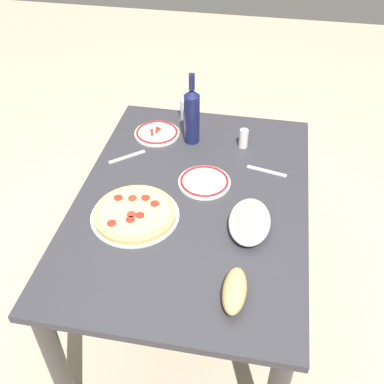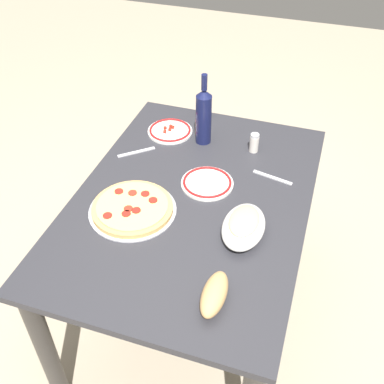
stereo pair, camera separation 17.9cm
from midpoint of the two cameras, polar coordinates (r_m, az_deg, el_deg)
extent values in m
plane|color=tan|center=(2.35, -2.24, -14.14)|extent=(8.00, 8.00, 0.00)
cube|color=#2D2D33|center=(1.82, -2.81, -1.19)|extent=(1.28, 0.90, 0.03)
cylinder|color=#33302D|center=(2.46, 9.33, 0.29)|extent=(0.07, 0.07, 0.69)
cylinder|color=#33302D|center=(1.88, -19.01, -19.74)|extent=(0.07, 0.07, 0.69)
cylinder|color=#33302D|center=(2.56, -8.20, 2.37)|extent=(0.07, 0.07, 0.69)
cylinder|color=#B7B7BC|center=(1.75, -9.93, -3.02)|extent=(0.33, 0.33, 0.01)
cylinder|color=tan|center=(1.75, -9.98, -2.73)|extent=(0.31, 0.31, 0.02)
cylinder|color=#EACC75|center=(1.74, -10.02, -2.45)|extent=(0.27, 0.27, 0.01)
cylinder|color=maroon|center=(1.80, -11.90, -0.81)|extent=(0.03, 0.03, 0.00)
cylinder|color=maroon|center=(1.71, -9.43, -2.97)|extent=(0.03, 0.03, 0.00)
cylinder|color=#B22D1E|center=(1.72, -10.45, -2.85)|extent=(0.03, 0.03, 0.00)
cylinder|color=maroon|center=(1.75, -7.54, -1.54)|extent=(0.03, 0.03, 0.00)
cylinder|color=maroon|center=(1.70, -10.61, -3.48)|extent=(0.03, 0.03, 0.00)
cylinder|color=maroon|center=(1.70, -12.87, -3.90)|extent=(0.03, 0.03, 0.00)
cylinder|color=#B22D1E|center=(1.79, -10.20, -0.86)|extent=(0.03, 0.03, 0.00)
cylinder|color=maroon|center=(1.78, -8.62, -0.83)|extent=(0.03, 0.03, 0.00)
ellipsoid|color=white|center=(1.66, 4.07, -3.79)|extent=(0.24, 0.15, 0.07)
ellipsoid|color=#AD2819|center=(1.66, 4.09, -3.49)|extent=(0.20, 0.12, 0.03)
ellipsoid|color=#EFD684|center=(1.64, 4.12, -3.04)|extent=(0.17, 0.11, 0.02)
cylinder|color=#141942|center=(2.06, -2.54, 8.88)|extent=(0.07, 0.07, 0.23)
cone|color=#141942|center=(1.99, -2.65, 12.04)|extent=(0.07, 0.07, 0.03)
cylinder|color=#141942|center=(1.97, -2.70, 13.32)|extent=(0.03, 0.03, 0.07)
cylinder|color=silver|center=(2.26, -2.85, 10.16)|extent=(0.07, 0.07, 0.10)
cylinder|color=white|center=(2.17, -6.71, 7.09)|extent=(0.21, 0.21, 0.01)
torus|color=red|center=(2.17, -6.72, 7.26)|extent=(0.19, 0.19, 0.01)
cube|color=#AD2819|center=(2.18, -7.35, 7.45)|extent=(0.01, 0.01, 0.01)
cube|color=#AD2819|center=(2.19, -6.69, 7.73)|extent=(0.01, 0.01, 0.01)
cube|color=#AD2819|center=(2.15, -7.34, 6.99)|extent=(0.01, 0.01, 0.01)
cube|color=#AD2819|center=(2.16, -6.75, 7.31)|extent=(0.01, 0.01, 0.01)
cube|color=#AD2819|center=(2.18, -6.41, 7.62)|extent=(0.01, 0.01, 0.01)
cylinder|color=white|center=(1.87, -1.20, 1.09)|extent=(0.21, 0.21, 0.01)
torus|color=red|center=(1.87, -1.20, 1.28)|extent=(0.20, 0.20, 0.01)
ellipsoid|color=tan|center=(1.46, 1.71, -12.23)|extent=(0.18, 0.08, 0.07)
cylinder|color=silver|center=(2.06, 3.90, 6.37)|extent=(0.04, 0.04, 0.07)
cylinder|color=#B7B7BC|center=(2.04, 3.95, 7.38)|extent=(0.04, 0.04, 0.01)
cube|color=#B7B7BC|center=(1.94, 6.60, 2.47)|extent=(0.05, 0.17, 0.00)
cube|color=#B7B7BC|center=(2.05, -10.51, 4.18)|extent=(0.12, 0.14, 0.00)
camera|label=1|loc=(0.09, -92.87, -2.47)|focal=43.30mm
camera|label=2|loc=(0.09, 87.13, 2.47)|focal=43.30mm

